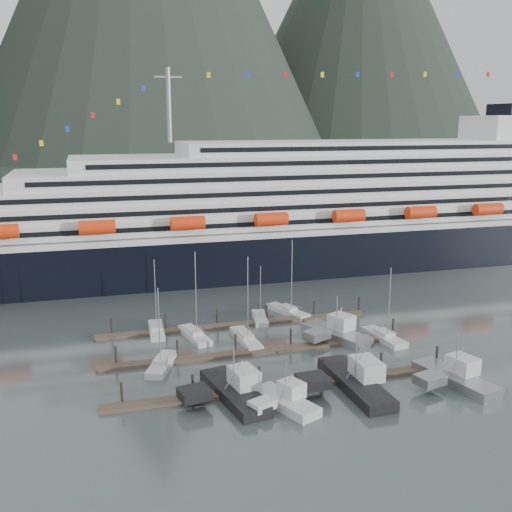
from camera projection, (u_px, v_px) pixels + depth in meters
The scene contains 17 objects.
ground at pixel (293, 357), 90.77m from camera, with size 1600.00×1600.00×0.00m, color #424D4E.
cruise_ship at pixel (334, 216), 147.70m from camera, with size 210.00×30.40×50.30m.
dock_near at pixel (284, 386), 80.05m from camera, with size 48.18×2.28×3.20m.
dock_mid at pixel (257, 351), 92.23m from camera, with size 48.18×2.28×3.20m.
dock_far at pixel (236, 324), 104.42m from camera, with size 48.18×2.28×3.20m.
sailboat_a at pixel (162, 365), 86.78m from camera, with size 5.96×9.32×12.68m.
sailboat_b at pixel (195, 336), 98.53m from camera, with size 4.32×9.93×15.21m.
sailboat_d at pixel (246, 339), 97.00m from camera, with size 3.02×10.55×14.75m.
sailboat_e at pixel (156, 331), 100.94m from camera, with size 2.89×9.22×13.32m.
sailboat_f at pixel (260, 318), 107.19m from camera, with size 3.67×8.19×10.61m.
sailboat_g at pixel (288, 311), 111.02m from camera, with size 5.98×10.16×14.56m.
sailboat_h at pixel (384, 338), 97.63m from camera, with size 3.91×9.63×12.86m.
trawler_a at pixel (233, 391), 77.06m from camera, with size 10.73×14.71×7.86m.
trawler_b at pixel (285, 401), 74.73m from camera, with size 8.69×10.37×6.39m.
trawler_c at pixel (354, 381), 79.83m from camera, with size 11.31×16.09×8.23m.
trawler_d at pixel (454, 377), 81.27m from camera, with size 10.22×13.34×7.64m.
trawler_e at pixel (335, 333), 98.05m from camera, with size 10.97×12.89×8.06m.
Camera 1 is at (-28.97, -80.27, 34.97)m, focal length 42.00 mm.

